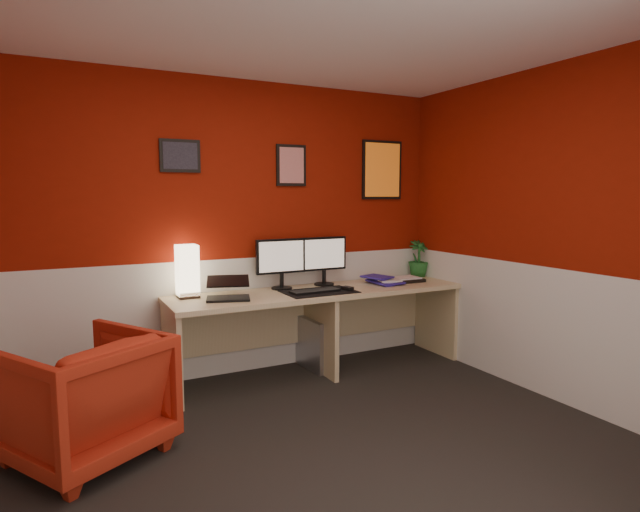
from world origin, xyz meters
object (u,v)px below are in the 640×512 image
(monitor_right, at_px, (324,253))
(laptop, at_px, (228,286))
(shoji_lamp, at_px, (187,273))
(potted_plant, at_px, (418,258))
(pc_tower, at_px, (317,343))
(monitor_left, at_px, (281,256))
(armchair, at_px, (83,397))
(desk, at_px, (321,331))
(zen_tray, at_px, (403,280))

(monitor_right, bearing_deg, laptop, -165.67)
(monitor_right, bearing_deg, shoji_lamp, -179.37)
(potted_plant, distance_m, pc_tower, 1.37)
(shoji_lamp, distance_m, potted_plant, 2.30)
(monitor_left, xyz_separation_m, armchair, (-1.64, -0.88, -0.65))
(desk, height_order, monitor_left, monitor_left)
(potted_plant, bearing_deg, laptop, -172.60)
(potted_plant, height_order, pc_tower, potted_plant)
(monitor_left, bearing_deg, monitor_right, 1.28)
(zen_tray, bearing_deg, pc_tower, 173.10)
(monitor_left, distance_m, potted_plant, 1.50)
(monitor_left, height_order, monitor_right, same)
(laptop, distance_m, monitor_right, 1.02)
(desk, xyz_separation_m, armchair, (-1.91, -0.69, 0.00))
(monitor_left, bearing_deg, desk, -34.81)
(armchair, bearing_deg, laptop, -179.89)
(monitor_right, relative_size, zen_tray, 1.66)
(desk, bearing_deg, armchair, -160.19)
(zen_tray, bearing_deg, monitor_left, 171.89)
(laptop, bearing_deg, monitor_left, 40.79)
(monitor_left, bearing_deg, potted_plant, 1.02)
(potted_plant, xyz_separation_m, pc_tower, (-1.19, -0.09, -0.69))
(laptop, height_order, monitor_right, monitor_right)
(pc_tower, bearing_deg, zen_tray, -10.28)
(monitor_left, bearing_deg, zen_tray, -8.11)
(desk, bearing_deg, monitor_right, 55.42)
(desk, distance_m, potted_plant, 1.35)
(shoji_lamp, height_order, potted_plant, shoji_lamp)
(shoji_lamp, distance_m, pc_tower, 1.32)
(shoji_lamp, distance_m, armchair, 1.33)
(shoji_lamp, xyz_separation_m, monitor_right, (1.23, 0.01, 0.09))
(monitor_right, xyz_separation_m, potted_plant, (1.07, 0.02, -0.11))
(shoji_lamp, bearing_deg, monitor_right, 0.63)
(monitor_left, height_order, potted_plant, monitor_left)
(armchair, bearing_deg, monitor_right, 172.81)
(shoji_lamp, bearing_deg, potted_plant, 0.77)
(shoji_lamp, distance_m, laptop, 0.36)
(monitor_left, distance_m, armchair, 1.97)
(desk, distance_m, armchair, 2.03)
(monitor_left, distance_m, monitor_right, 0.42)
(shoji_lamp, distance_m, zen_tray, 1.99)
(monitor_right, bearing_deg, potted_plant, 0.92)
(laptop, bearing_deg, potted_plant, 24.82)
(potted_plant, bearing_deg, monitor_right, -179.08)
(pc_tower, bearing_deg, monitor_left, 165.16)
(pc_tower, bearing_deg, monitor_right, 28.94)
(monitor_left, distance_m, zen_tray, 1.21)
(monitor_right, distance_m, pc_tower, 0.81)
(shoji_lamp, xyz_separation_m, potted_plant, (2.30, 0.03, -0.02))
(desk, height_order, zen_tray, zen_tray)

